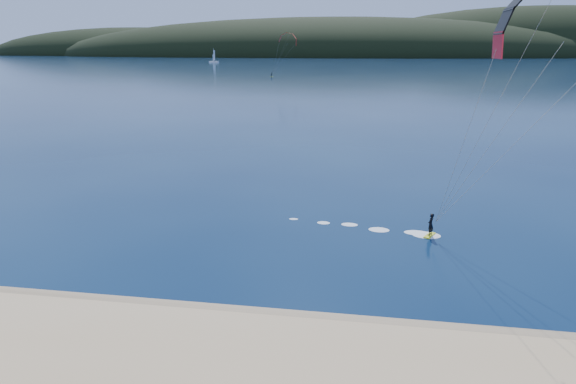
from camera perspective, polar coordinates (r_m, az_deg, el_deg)
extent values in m
plane|color=#071B3A|center=(20.99, -12.01, -21.07)|extent=(1800.00, 1800.00, 0.00)
cube|color=#8A7350|center=(24.44, -8.25, -14.70)|extent=(220.00, 2.50, 0.10)
ellipsoid|color=black|center=(737.60, 4.50, 15.87)|extent=(840.00, 280.00, 110.00)
ellipsoid|color=black|center=(815.82, 27.74, 14.16)|extent=(600.00, 240.00, 140.00)
ellipsoid|color=black|center=(884.35, -17.84, 15.31)|extent=(520.00, 220.00, 90.00)
cube|color=#C5CD18|center=(35.32, 16.57, -4.98)|extent=(0.99, 1.34, 0.07)
imported|color=black|center=(35.03, 16.68, -3.72)|extent=(0.62, 0.70, 1.60)
cylinder|color=gray|center=(31.53, 23.05, 5.20)|extent=(0.02, 0.02, 13.61)
cube|color=#C5CD18|center=(222.63, -1.96, 13.62)|extent=(1.40, 1.24, 0.08)
imported|color=black|center=(222.58, -1.97, 13.86)|extent=(1.08, 1.05, 1.75)
cylinder|color=gray|center=(218.44, -0.98, 15.69)|extent=(0.02, 0.02, 16.89)
cube|color=white|center=(433.13, -8.84, 15.10)|extent=(8.62, 4.07, 1.45)
cylinder|color=white|center=(433.01, -8.88, 15.85)|extent=(0.21, 0.21, 11.39)
cube|color=white|center=(434.38, -8.81, 15.86)|extent=(0.52, 2.66, 8.28)
cube|color=white|center=(431.45, -8.93, 15.57)|extent=(0.42, 2.05, 5.18)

